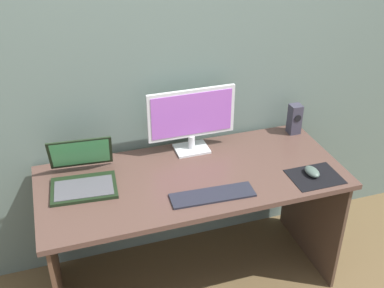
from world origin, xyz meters
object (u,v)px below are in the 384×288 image
(speaker_right, at_px, (295,119))
(laptop, at_px, (83,176))
(monitor, at_px, (192,118))
(mouse, at_px, (312,172))
(keyboard_external, at_px, (213,195))

(speaker_right, xyz_separation_m, laptop, (-1.22, -0.14, -0.04))
(laptop, bearing_deg, monitor, 13.23)
(monitor, relative_size, speaker_right, 2.70)
(monitor, distance_m, laptop, 0.63)
(monitor, xyz_separation_m, laptop, (-0.60, -0.14, -0.15))
(laptop, height_order, mouse, laptop)
(monitor, bearing_deg, laptop, -166.77)
(laptop, bearing_deg, mouse, -14.14)
(keyboard_external, distance_m, mouse, 0.53)
(speaker_right, height_order, laptop, laptop)
(monitor, xyz_separation_m, speaker_right, (0.62, 0.00, -0.11))
(monitor, height_order, laptop, monitor)
(monitor, xyz_separation_m, keyboard_external, (-0.03, -0.43, -0.19))
(keyboard_external, bearing_deg, laptop, 155.93)
(monitor, relative_size, keyboard_external, 1.18)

